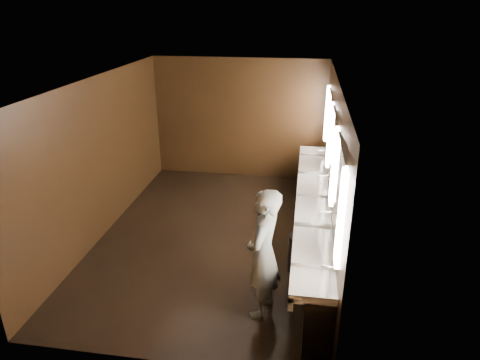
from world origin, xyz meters
name	(u,v)px	position (x,y,z in m)	size (l,w,h in m)	color
floor	(214,235)	(0.00, 0.00, 0.00)	(6.00, 6.00, 0.00)	black
ceiling	(210,80)	(0.00, 0.00, 2.80)	(4.00, 6.00, 0.02)	#2D2D2B
wall_back	(239,119)	(0.00, 3.00, 1.40)	(4.00, 0.02, 2.80)	black
wall_front	(152,261)	(0.00, -3.00, 1.40)	(4.00, 0.02, 2.80)	black
wall_left	(101,157)	(-2.00, 0.00, 1.40)	(0.02, 6.00, 2.80)	black
wall_right	(332,170)	(2.00, 0.00, 1.40)	(0.02, 6.00, 2.80)	black
sink_counter	(315,218)	(1.79, 0.00, 0.50)	(0.55, 5.40, 1.01)	black
mirror_band	(332,150)	(1.98, 0.00, 1.75)	(0.06, 5.03, 1.15)	white
person	(263,254)	(1.09, -1.92, 0.91)	(0.66, 0.44, 1.82)	#93B4DB
trash_bin	(301,253)	(1.58, -0.85, 0.31)	(0.39, 0.39, 0.61)	black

